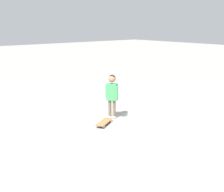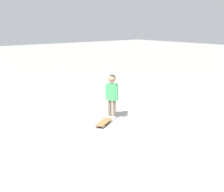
{
  "view_description": "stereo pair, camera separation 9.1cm",
  "coord_description": "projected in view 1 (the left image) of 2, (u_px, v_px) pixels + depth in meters",
  "views": [
    {
      "loc": [
        -4.24,
        -5.1,
        2.27
      ],
      "look_at": [
        0.42,
        0.44,
        0.55
      ],
      "focal_mm": 50.17,
      "sensor_mm": 36.0,
      "label": 1
    },
    {
      "loc": [
        -4.17,
        -5.16,
        2.27
      ],
      "look_at": [
        0.42,
        0.44,
        0.55
      ],
      "focal_mm": 50.17,
      "sensor_mm": 36.0,
      "label": 2
    }
  ],
  "objects": [
    {
      "name": "skateboard",
      "position": [
        104.0,
        122.0,
        7.08
      ],
      "size": [
        0.63,
        0.48,
        0.07
      ],
      "color": "olive",
      "rests_on": "ground"
    },
    {
      "name": "child_person",
      "position": [
        112.0,
        92.0,
        7.42
      ],
      "size": [
        0.26,
        0.41,
        1.06
      ],
      "color": "brown",
      "rests_on": "ground"
    },
    {
      "name": "ground_plane",
      "position": [
        110.0,
        126.0,
        6.98
      ],
      "size": [
        50.0,
        50.0,
        0.0
      ],
      "primitive_type": "plane",
      "color": "gray"
    }
  ]
}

